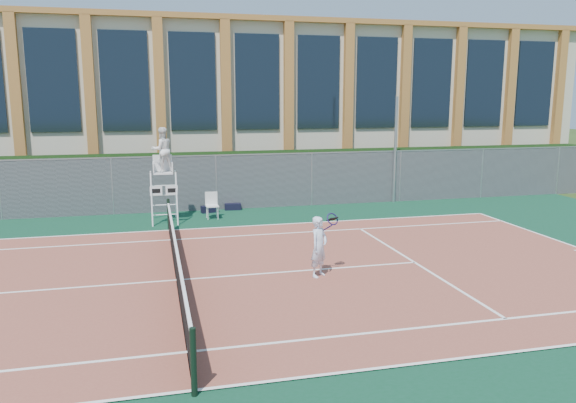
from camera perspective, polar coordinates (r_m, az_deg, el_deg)
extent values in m
plane|color=#233814|center=(14.28, -11.20, -7.95)|extent=(120.00, 120.00, 0.00)
cube|color=#0D3A23|center=(15.24, -11.38, -6.76)|extent=(36.00, 20.00, 0.01)
cube|color=brown|center=(14.28, -11.21, -7.87)|extent=(23.77, 10.97, 0.02)
cylinder|color=black|center=(8.88, -9.58, -15.82)|extent=(0.10, 0.10, 1.10)
cylinder|color=black|center=(19.56, -12.03, -1.31)|extent=(0.10, 0.10, 1.10)
cube|color=black|center=(14.15, -11.27, -6.18)|extent=(0.03, 11.00, 0.86)
cube|color=white|center=(14.03, -11.34, -4.40)|extent=(0.06, 11.20, 0.07)
cube|color=black|center=(23.80, -12.42, 2.09)|extent=(40.00, 1.40, 2.20)
cube|color=beige|center=(31.57, -13.01, 9.35)|extent=(44.00, 10.00, 8.00)
cube|color=#A56930|center=(31.77, -13.33, 16.76)|extent=(45.00, 10.60, 0.25)
cylinder|color=#9EA0A5|center=(24.57, 10.84, 5.15)|extent=(0.12, 0.12, 4.53)
cylinder|color=white|center=(20.39, -13.68, 0.12)|extent=(0.05, 0.52, 1.90)
cylinder|color=white|center=(20.40, -11.22, 0.23)|extent=(0.05, 0.52, 1.90)
cylinder|color=white|center=(21.34, -13.69, 0.58)|extent=(0.05, 0.52, 1.90)
cylinder|color=white|center=(21.36, -11.35, 0.68)|extent=(0.05, 0.52, 1.90)
cube|color=white|center=(20.74, -12.58, 2.85)|extent=(0.68, 0.58, 0.06)
cube|color=white|center=(20.96, -12.64, 3.87)|extent=(0.68, 0.05, 0.58)
cube|color=white|center=(20.43, -13.25, 1.06)|extent=(0.43, 0.03, 0.33)
cube|color=white|center=(20.44, -11.73, 1.12)|extent=(0.43, 0.03, 0.33)
imported|color=white|center=(20.69, -12.68, 5.15)|extent=(0.93, 0.82, 1.60)
cube|color=silver|center=(21.14, -7.72, -0.46)|extent=(0.47, 0.47, 0.04)
cube|color=silver|center=(21.30, -7.80, 0.34)|extent=(0.46, 0.05, 0.49)
cylinder|color=silver|center=(20.99, -8.14, -1.25)|extent=(0.03, 0.03, 0.46)
cylinder|color=silver|center=(21.03, -7.13, -1.20)|extent=(0.03, 0.03, 0.46)
cylinder|color=silver|center=(21.35, -8.26, -1.06)|extent=(0.03, 0.03, 0.46)
cylinder|color=silver|center=(21.39, -7.27, -1.01)|extent=(0.03, 0.03, 0.46)
cube|color=black|center=(22.36, -7.99, -0.77)|extent=(0.69, 0.41, 0.27)
cube|color=black|center=(22.79, -5.63, -0.52)|extent=(0.68, 0.34, 0.26)
imported|color=#D2E2FC|center=(14.10, 3.17, -4.61)|extent=(0.67, 0.64, 1.54)
torus|color=#1C1244|center=(14.26, 4.54, -1.79)|extent=(0.38, 0.30, 0.30)
sphere|color=#CCE533|center=(14.47, 4.69, -1.81)|extent=(0.07, 0.07, 0.07)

